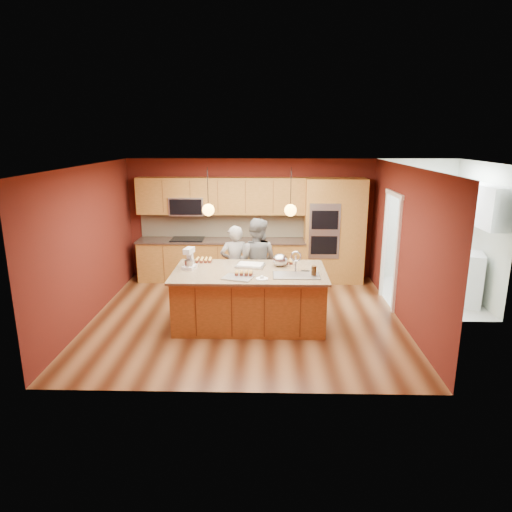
{
  "coord_description": "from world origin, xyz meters",
  "views": [
    {
      "loc": [
        0.38,
        -7.69,
        3.2
      ],
      "look_at": [
        0.19,
        -0.1,
        1.18
      ],
      "focal_mm": 32.0,
      "sensor_mm": 36.0,
      "label": 1
    }
  ],
  "objects_px": {
    "person_right": "(256,262)",
    "mixing_bowl": "(280,260)",
    "island": "(251,297)",
    "stand_mixer": "(189,260)",
    "person_left": "(235,265)"
  },
  "relations": [
    {
      "from": "mixing_bowl",
      "to": "stand_mixer",
      "type": "bearing_deg",
      "value": -173.23
    },
    {
      "from": "person_left",
      "to": "stand_mixer",
      "type": "xyz_separation_m",
      "value": [
        -0.73,
        -0.86,
        0.34
      ]
    },
    {
      "from": "person_left",
      "to": "person_right",
      "type": "xyz_separation_m",
      "value": [
        0.42,
        0.0,
        0.07
      ]
    },
    {
      "from": "person_left",
      "to": "mixing_bowl",
      "type": "height_order",
      "value": "person_left"
    },
    {
      "from": "person_right",
      "to": "stand_mixer",
      "type": "distance_m",
      "value": 1.46
    },
    {
      "from": "island",
      "to": "person_right",
      "type": "xyz_separation_m",
      "value": [
        0.08,
        0.98,
        0.36
      ]
    },
    {
      "from": "stand_mixer",
      "to": "mixing_bowl",
      "type": "height_order",
      "value": "stand_mixer"
    },
    {
      "from": "person_right",
      "to": "mixing_bowl",
      "type": "xyz_separation_m",
      "value": [
        0.43,
        -0.68,
        0.22
      ]
    },
    {
      "from": "person_right",
      "to": "mixing_bowl",
      "type": "relative_size",
      "value": 6.2
    },
    {
      "from": "stand_mixer",
      "to": "island",
      "type": "bearing_deg",
      "value": 6.86
    },
    {
      "from": "island",
      "to": "mixing_bowl",
      "type": "height_order",
      "value": "island"
    },
    {
      "from": "person_left",
      "to": "person_right",
      "type": "relative_size",
      "value": 0.92
    },
    {
      "from": "island",
      "to": "person_left",
      "type": "bearing_deg",
      "value": 108.96
    },
    {
      "from": "stand_mixer",
      "to": "mixing_bowl",
      "type": "xyz_separation_m",
      "value": [
        1.57,
        0.19,
        -0.05
      ]
    },
    {
      "from": "island",
      "to": "mixing_bowl",
      "type": "distance_m",
      "value": 0.83
    }
  ]
}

